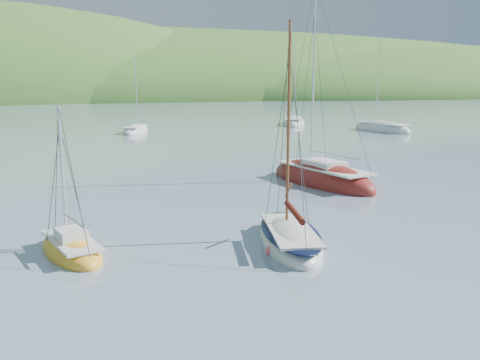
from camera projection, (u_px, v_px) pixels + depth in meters
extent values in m
plane|color=gray|center=(334.00, 282.00, 17.89)|extent=(700.00, 700.00, 0.00)
ellipsoid|color=#416A28|center=(119.00, 95.00, 179.06)|extent=(440.00, 110.00, 44.00)
ellipsoid|color=#416A28|center=(376.00, 93.00, 192.22)|extent=(240.00, 100.00, 34.00)
ellipsoid|color=silver|center=(290.00, 242.00, 21.76)|extent=(3.22, 6.50, 1.53)
cube|color=silver|center=(291.00, 230.00, 21.53)|extent=(2.43, 5.06, 0.10)
cylinder|color=brown|center=(288.00, 126.00, 21.58)|extent=(0.12, 0.12, 8.30)
ellipsoid|color=black|center=(290.00, 232.00, 21.67)|extent=(3.17, 6.44, 0.26)
cylinder|color=maroon|center=(294.00, 212.00, 20.75)|extent=(0.70, 2.99, 0.24)
ellipsoid|color=maroon|center=(322.00, 181.00, 33.98)|extent=(5.61, 9.58, 2.50)
cube|color=silver|center=(324.00, 168.00, 33.66)|extent=(4.27, 7.44, 0.10)
cylinder|color=silver|center=(313.00, 77.00, 33.63)|extent=(0.12, 0.12, 11.33)
cube|color=silver|center=(324.00, 164.00, 33.62)|extent=(2.36, 2.92, 0.42)
cylinder|color=silver|center=(334.00, 155.00, 32.73)|extent=(1.35, 4.19, 0.09)
ellipsoid|color=gold|center=(72.00, 251.00, 20.66)|extent=(3.27, 5.04, 1.28)
cube|color=silver|center=(72.00, 241.00, 20.50)|extent=(2.49, 3.91, 0.10)
cylinder|color=silver|center=(63.00, 173.00, 20.54)|extent=(0.12, 0.12, 5.16)
cube|color=silver|center=(71.00, 235.00, 20.45)|extent=(1.38, 1.57, 0.42)
cylinder|color=silver|center=(74.00, 220.00, 19.94)|extent=(0.81, 2.16, 0.09)
ellipsoid|color=silver|center=(136.00, 132.00, 63.50)|extent=(4.49, 6.97, 1.80)
cube|color=silver|center=(135.00, 126.00, 63.25)|extent=(3.42, 5.41, 0.10)
cylinder|color=silver|center=(136.00, 93.00, 63.39)|extent=(0.12, 0.12, 7.89)
ellipsoid|color=silver|center=(294.00, 124.00, 73.36)|extent=(5.75, 8.63, 2.21)
cube|color=silver|center=(294.00, 118.00, 73.05)|extent=(4.39, 6.69, 0.10)
cylinder|color=silver|center=(295.00, 82.00, 73.21)|extent=(0.12, 0.12, 9.78)
ellipsoid|color=silver|center=(382.00, 130.00, 64.95)|extent=(5.45, 8.99, 2.31)
cube|color=silver|center=(383.00, 123.00, 64.65)|extent=(4.15, 6.98, 0.10)
cylinder|color=silver|center=(378.00, 81.00, 64.65)|extent=(0.12, 0.12, 10.17)
sphere|color=#F45562|center=(271.00, 251.00, 20.62)|extent=(0.42, 0.42, 0.42)
sphere|color=#E84213|center=(69.00, 229.00, 23.63)|extent=(0.45, 0.45, 0.45)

